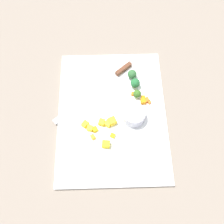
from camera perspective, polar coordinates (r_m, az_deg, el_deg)
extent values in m
plane|color=gray|center=(0.87, 0.00, -0.64)|extent=(4.00, 4.00, 0.00)
cube|color=white|center=(0.87, 0.00, -0.47)|extent=(0.46, 0.34, 0.01)
cylinder|color=#B1B2C1|center=(0.84, 4.62, -0.70)|extent=(0.07, 0.07, 0.04)
cube|color=silver|center=(0.88, -7.62, 1.28)|extent=(0.13, 0.15, 0.00)
cube|color=brown|center=(0.94, 2.45, 9.08)|extent=(0.05, 0.06, 0.02)
cube|color=orange|center=(0.89, 4.41, 3.85)|extent=(0.01, 0.01, 0.01)
cube|color=orange|center=(0.88, 7.32, 2.53)|extent=(0.02, 0.02, 0.01)
cube|color=orange|center=(0.89, 5.30, 4.09)|extent=(0.01, 0.01, 0.01)
cube|color=orange|center=(0.89, 6.60, 3.04)|extent=(0.01, 0.01, 0.01)
cube|color=orange|center=(0.88, 6.58, 2.28)|extent=(0.02, 0.02, 0.01)
cube|color=orange|center=(0.88, 7.90, 2.03)|extent=(0.01, 0.01, 0.01)
cube|color=yellow|center=(0.84, 0.30, -1.95)|extent=(0.03, 0.03, 0.02)
cube|color=yellow|center=(0.81, -1.28, -6.84)|extent=(0.02, 0.03, 0.02)
cube|color=yellow|center=(0.83, -4.68, -3.44)|extent=(0.02, 0.02, 0.01)
cube|color=yellow|center=(0.82, -4.06, -5.27)|extent=(0.02, 0.02, 0.01)
cube|color=yellow|center=(0.84, -2.18, -2.19)|extent=(0.02, 0.02, 0.02)
cube|color=yellow|center=(0.84, -5.71, -2.58)|extent=(0.03, 0.02, 0.02)
cube|color=yellow|center=(0.84, -0.84, -2.49)|extent=(0.03, 0.02, 0.02)
cube|color=yellow|center=(0.83, -3.63, -3.68)|extent=(0.02, 0.02, 0.01)
cube|color=yellow|center=(0.82, 0.24, -5.00)|extent=(0.02, 0.02, 0.01)
cylinder|color=#93C355|center=(0.91, 4.86, 5.66)|extent=(0.01, 0.01, 0.01)
sphere|color=#246834|center=(0.90, 4.93, 6.13)|extent=(0.03, 0.03, 0.03)
cylinder|color=#95B66A|center=(0.89, 5.27, 3.48)|extent=(0.01, 0.01, 0.01)
sphere|color=#396924|center=(0.88, 5.34, 3.88)|extent=(0.03, 0.03, 0.03)
cylinder|color=#80BC5B|center=(0.93, 4.21, 7.53)|extent=(0.01, 0.01, 0.01)
sphere|color=#316434|center=(0.92, 4.27, 7.98)|extent=(0.03, 0.03, 0.03)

